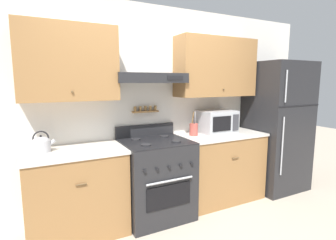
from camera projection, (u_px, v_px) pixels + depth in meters
The scene contains 9 objects.
ground_plane at pixel (167, 227), 2.94m from camera, with size 16.00×16.00×0.00m, color #B2A38E.
wall_back at pixel (148, 94), 3.27m from camera, with size 5.20×0.46×2.55m.
counter_left at pixel (77, 192), 2.75m from camera, with size 1.00×0.63×0.92m.
counter_right at pixel (219, 166), 3.60m from camera, with size 1.17×0.63×0.92m.
stove_range at pixel (156, 179), 3.12m from camera, with size 0.78×0.71×1.08m.
refrigerator at pixel (277, 126), 3.93m from camera, with size 0.82×0.73×1.90m.
tea_kettle at pixel (41, 144), 2.60m from camera, with size 0.22×0.17×0.22m.
microwave at pixel (217, 122), 3.59m from camera, with size 0.49×0.37×0.31m.
utensil_crock at pixel (194, 129), 3.41m from camera, with size 0.11×0.11×0.31m.
Camera 1 is at (-1.24, -2.44, 1.62)m, focal length 28.00 mm.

